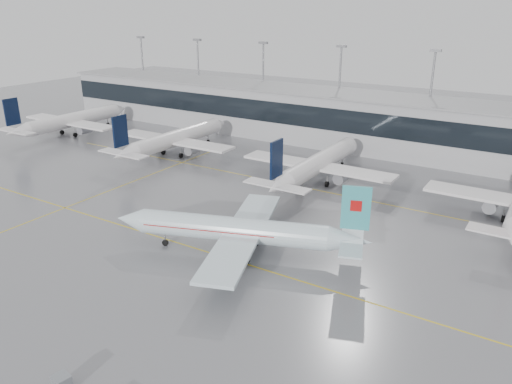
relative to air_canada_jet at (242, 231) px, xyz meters
The scene contains 13 objects.
ground 5.66m from the air_canada_jet, 152.50° to the right, with size 320.00×320.00×0.00m, color slate.
taxi_line_main 5.66m from the air_canada_jet, 152.50° to the right, with size 120.00×0.25×0.01m, color gold.
taxi_line_north 28.42m from the air_canada_jet, 98.12° to the left, with size 120.00×0.25×0.01m, color gold.
taxi_line_cross 36.52m from the air_canada_jet, 159.18° to the left, with size 0.25×60.00×0.01m, color gold.
terminal 60.11m from the air_canada_jet, 93.81° to the left, with size 180.00×15.00×12.00m, color #A0A0A4.
terminal_glass 52.68m from the air_canada_jet, 94.35° to the left, with size 180.00×0.20×5.00m, color black.
terminal_roof 60.69m from the air_canada_jet, 93.81° to the left, with size 182.00×16.00×0.40m, color gray.
light_masts 66.78m from the air_canada_jet, 93.46° to the left, with size 156.40×1.00×22.60m.
air_canada_jet is the anchor object (origin of this frame).
parked_jet_a 80.46m from the air_canada_jet, 156.86° to the left, with size 29.64×36.96×11.72m.
parked_jet_b 50.19m from the air_canada_jet, 140.96° to the left, with size 29.64×36.96×11.72m.
parked_jet_c 31.87m from the air_canada_jet, 97.19° to the left, with size 29.64×36.96×11.72m.
gse_unit 29.67m from the air_canada_jet, 88.39° to the right, with size 1.46×1.35×1.46m, color slate.
Camera 1 is at (37.70, -47.89, 31.64)m, focal length 35.00 mm.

